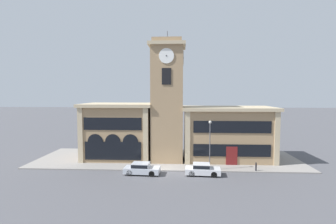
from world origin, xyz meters
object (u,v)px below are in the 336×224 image
bollard (256,167)px  parked_car_near (142,168)px  parked_car_mid (202,169)px  street_lamp (210,138)px

bollard → parked_car_near: bearing=-173.4°
parked_car_mid → bollard: bearing=17.1°
street_lamp → bollard: size_ratio=5.87×
street_lamp → bollard: (5.74, -0.06, -3.53)m
street_lamp → bollard: bearing=-0.6°
parked_car_mid → street_lamp: size_ratio=0.68×
parked_car_near → bollard: (14.11, 1.62, -0.06)m
parked_car_near → street_lamp: bearing=15.0°
bollard → parked_car_mid: bearing=-166.6°
parked_car_near → street_lamp: size_ratio=0.70×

